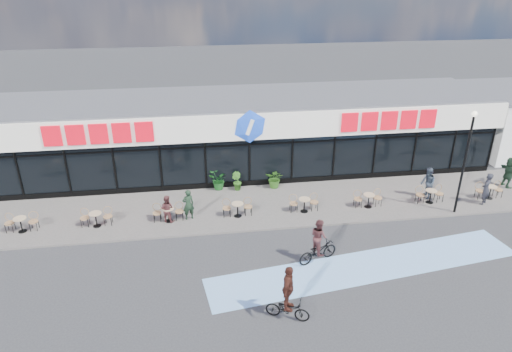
% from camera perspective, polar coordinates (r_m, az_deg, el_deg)
% --- Properties ---
extents(ground, '(120.00, 120.00, 0.00)m').
position_cam_1_polar(ground, '(20.81, 1.72, -9.75)').
color(ground, '#28282B').
rests_on(ground, ground).
extents(sidewalk, '(44.00, 5.00, 0.10)m').
position_cam_1_polar(sidewalk, '(24.58, -0.06, -3.77)').
color(sidewalk, '#5B5451').
rests_on(sidewalk, ground).
extents(bike_lane, '(14.17, 4.13, 0.01)m').
position_cam_1_polar(bike_lane, '(20.61, 13.69, -10.91)').
color(bike_lane, '#709FD5').
rests_on(bike_lane, ground).
extents(building, '(30.60, 6.57, 4.75)m').
position_cam_1_polar(building, '(28.59, -1.60, 5.44)').
color(building, black).
rests_on(building, ground).
extents(lamp_post, '(0.28, 0.28, 5.45)m').
position_cam_1_polar(lamp_post, '(24.80, 24.77, 2.42)').
color(lamp_post, black).
rests_on(lamp_post, sidewalk).
extents(bistro_set_0, '(1.54, 0.62, 0.90)m').
position_cam_1_polar(bistro_set_0, '(24.81, -27.28, -5.17)').
color(bistro_set_0, tan).
rests_on(bistro_set_0, sidewalk).
extents(bistro_set_1, '(1.54, 0.62, 0.90)m').
position_cam_1_polar(bistro_set_1, '(23.84, -19.34, -4.88)').
color(bistro_set_1, tan).
rests_on(bistro_set_1, sidewalk).
extents(bistro_set_2, '(1.54, 0.62, 0.90)m').
position_cam_1_polar(bistro_set_2, '(23.36, -10.92, -4.47)').
color(bistro_set_2, tan).
rests_on(bistro_set_2, sidewalk).
extents(bistro_set_3, '(1.54, 0.62, 0.90)m').
position_cam_1_polar(bistro_set_3, '(23.39, -2.34, -3.95)').
color(bistro_set_3, tan).
rests_on(bistro_set_3, sidewalk).
extents(bistro_set_4, '(1.54, 0.62, 0.90)m').
position_cam_1_polar(bistro_set_4, '(23.94, 6.02, -3.36)').
color(bistro_set_4, tan).
rests_on(bistro_set_4, sidewalk).
extents(bistro_set_5, '(1.54, 0.62, 0.90)m').
position_cam_1_polar(bistro_set_5, '(24.97, 13.83, -2.75)').
color(bistro_set_5, tan).
rests_on(bistro_set_5, sidewalk).
extents(bistro_set_6, '(1.54, 0.62, 0.90)m').
position_cam_1_polar(bistro_set_6, '(26.43, 20.90, -2.14)').
color(bistro_set_6, tan).
rests_on(bistro_set_6, sidewalk).
extents(bistro_set_7, '(1.54, 0.62, 0.90)m').
position_cam_1_polar(bistro_set_7, '(28.25, 27.14, -1.58)').
color(bistro_set_7, tan).
rests_on(bistro_set_7, sidewalk).
extents(potted_plant_left, '(1.06, 0.94, 1.10)m').
position_cam_1_polar(potted_plant_left, '(26.11, -4.81, -0.59)').
color(potted_plant_left, '#144718').
rests_on(potted_plant_left, sidewalk).
extents(potted_plant_mid, '(0.73, 0.74, 1.05)m').
position_cam_1_polar(potted_plant_mid, '(26.03, -2.43, -0.65)').
color(potted_plant_mid, '#285718').
rests_on(potted_plant_mid, sidewalk).
extents(potted_plant_right, '(1.29, 1.23, 1.12)m').
position_cam_1_polar(potted_plant_right, '(26.28, 2.40, -0.31)').
color(potted_plant_right, '#2B5919').
rests_on(potted_plant_right, sidewalk).
extents(patron_left, '(0.68, 0.54, 1.62)m').
position_cam_1_polar(patron_left, '(23.15, -8.46, -3.55)').
color(patron_left, black).
rests_on(patron_left, sidewalk).
extents(patron_right, '(0.85, 0.77, 1.44)m').
position_cam_1_polar(patron_right, '(23.15, -11.07, -4.02)').
color(patron_right, '#552B2D').
rests_on(patron_right, sidewalk).
extents(pedestrian_a, '(0.74, 0.91, 1.78)m').
position_cam_1_polar(pedestrian_a, '(26.65, 20.67, -0.84)').
color(pedestrian_a, '#2A3542').
rests_on(pedestrian_a, sidewalk).
extents(pedestrian_b, '(0.66, 1.72, 1.82)m').
position_cam_1_polar(pedestrian_b, '(30.01, 29.08, 0.43)').
color(pedestrian_b, '#1C3223').
rests_on(pedestrian_b, sidewalk).
extents(pedestrian_c, '(0.78, 0.75, 1.80)m').
position_cam_1_polar(pedestrian_c, '(27.22, 26.82, -1.43)').
color(pedestrian_c, black).
rests_on(pedestrian_c, sidewalk).
extents(cyclist_a, '(2.02, 1.30, 2.08)m').
position_cam_1_polar(cyclist_a, '(20.12, 7.77, -8.62)').
color(cyclist_a, black).
rests_on(cyclist_a, ground).
extents(cyclist_c, '(1.74, 1.20, 2.26)m').
position_cam_1_polar(cyclist_c, '(17.03, 4.01, -15.04)').
color(cyclist_c, black).
rests_on(cyclist_c, ground).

